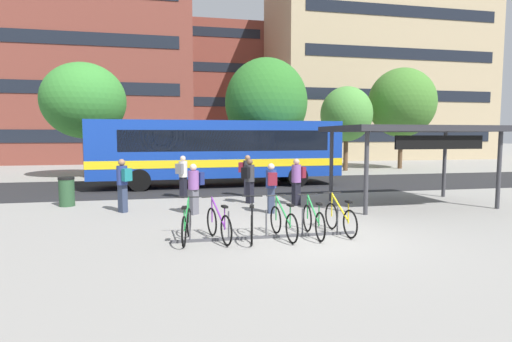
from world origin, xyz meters
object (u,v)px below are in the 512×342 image
Objects in this scene: commuter_teal_pack_0 at (123,182)px; commuter_grey_pack_6 at (183,174)px; city_bus at (217,150)px; street_tree_2 at (266,103)px; street_tree_1 at (346,114)px; commuter_maroon_pack_3 at (247,173)px; parked_bicycle_purple_1 at (219,224)px; parked_bicycle_green_4 at (313,221)px; parked_bicycle_green_0 at (187,225)px; trash_bin at (67,192)px; parked_bicycle_yellow_5 at (340,219)px; commuter_navy_pack_5 at (194,185)px; commuter_maroon_pack_1 at (297,179)px; commuter_black_pack_2 at (249,178)px; parked_bicycle_green_3 at (283,223)px; commuter_maroon_pack_4 at (271,185)px; parked_bicycle_black_2 at (252,224)px; street_tree_3 at (402,103)px; street_tree_0 at (84,101)px; transit_shelter at (412,131)px.

commuter_teal_pack_0 is 1.03× the size of commuter_grey_pack_6.
street_tree_2 is at bearing -134.39° from city_bus.
street_tree_2 is (-6.59, -3.33, 0.43)m from street_tree_1.
commuter_maroon_pack_3 is at bearing 100.69° from city_bus.
parked_bicycle_purple_1 is (-1.10, -10.41, -1.39)m from city_bus.
city_bus reaches higher than parked_bicycle_green_4.
parked_bicycle_green_0 is 1.66× the size of trash_bin.
commuter_navy_pack_5 is at bearing 42.91° from parked_bicycle_yellow_5.
street_tree_2 reaches higher than commuter_maroon_pack_1.
commuter_black_pack_2 is at bearing -73.17° from commuter_maroon_pack_3.
parked_bicycle_green_3 is at bearing -68.80° from commuter_maroon_pack_3.
commuter_maroon_pack_4 is (2.03, 3.03, 0.54)m from parked_bicycle_purple_1.
commuter_maroon_pack_4 is (0.93, -7.39, -0.85)m from city_bus.
street_tree_3 is at bearing -27.87° from parked_bicycle_black_2.
parked_bicycle_green_0 is 3.33m from commuter_navy_pack_5.
street_tree_1 reaches higher than commuter_teal_pack_0.
parked_bicycle_green_3 is at bearing 80.25° from commuter_navy_pack_5.
parked_bicycle_purple_1 is 0.99× the size of commuter_maroon_pack_3.
street_tree_2 is (9.15, 8.20, 3.91)m from trash_bin.
commuter_teal_pack_0 is 12.58m from street_tree_2.
commuter_grey_pack_6 is 15.94m from street_tree_1.
commuter_maroon_pack_1 is at bearing -35.43° from parked_bicycle_green_0.
street_tree_2 is at bearing 41.88° from trash_bin.
street_tree_3 reaches higher than street_tree_0.
commuter_maroon_pack_1 is at bearing -10.44° from trash_bin.
commuter_maroon_pack_3 reaches higher than commuter_maroon_pack_1.
parked_bicycle_yellow_5 is 18.92m from street_tree_0.
transit_shelter reaches higher than commuter_maroon_pack_1.
commuter_teal_pack_0 reaches higher than parked_bicycle_green_4.
commuter_black_pack_2 is 6.48m from trash_bin.
parked_bicycle_green_4 is 0.99× the size of commuter_teal_pack_0.
commuter_maroon_pack_4 is (4.67, -1.09, -0.08)m from commuter_teal_pack_0.
commuter_teal_pack_0 reaches higher than parked_bicycle_purple_1.
street_tree_0 is (-5.72, 12.71, 3.60)m from commuter_navy_pack_5.
street_tree_3 is (12.55, 13.91, 3.98)m from commuter_maroon_pack_1.
parked_bicycle_black_2 is at bearing -75.29° from commuter_maroon_pack_3.
parked_bicycle_purple_1 is 1.00× the size of commuter_grey_pack_6.
street_tree_3 reaches higher than commuter_black_pack_2.
transit_shelter reaches higher than parked_bicycle_green_4.
commuter_maroon_pack_4 is 0.27× the size of street_tree_1.
parked_bicycle_black_2 is 15.06m from street_tree_2.
parked_bicycle_green_0 is 1.00× the size of parked_bicycle_green_3.
parked_bicycle_green_0 is at bearing 141.68° from commuter_maroon_pack_4.
transit_shelter reaches higher than commuter_teal_pack_0.
street_tree_2 is at bearing 30.42° from commuter_black_pack_2.
commuter_maroon_pack_1 is 0.99× the size of commuter_grey_pack_6.
street_tree_1 reaches higher than parked_bicycle_green_4.
parked_bicycle_purple_1 is at bearing 171.56° from commuter_teal_pack_0.
street_tree_3 is at bearing -93.78° from commuter_teal_pack_0.
parked_bicycle_green_4 is at bearing -116.50° from street_tree_1.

